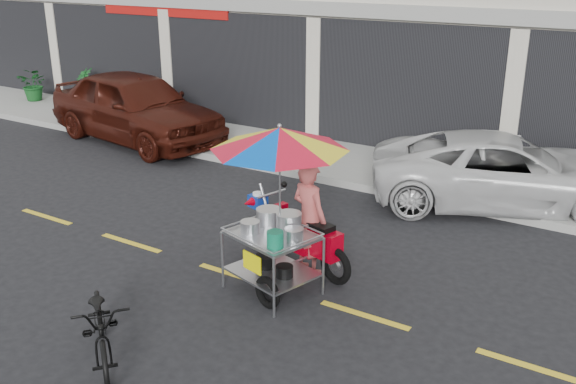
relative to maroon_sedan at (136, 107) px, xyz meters
The scene contains 9 objects.
ground 9.26m from the maroon_sedan, 28.13° to the right, with size 90.00×90.00×0.00m, color black.
sidewalk 8.25m from the maroon_sedan, ahead, with size 45.00×3.00×0.15m, color gray.
centerline 9.26m from the maroon_sedan, 28.13° to the right, with size 42.00×0.10×0.01m, color gold.
maroon_sedan is the anchor object (origin of this frame).
white_pickup 8.54m from the maroon_sedan, ahead, with size 2.11×4.59×1.27m, color silver.
plant_tall 5.56m from the maroon_sedan, 166.92° to the left, with size 0.87×0.75×0.96m, color #124619.
plant_short 3.93m from the maroon_sedan, 155.85° to the left, with size 0.60×0.60×1.07m, color #124619.
near_bicycle 9.10m from the maroon_sedan, 47.64° to the right, with size 0.57×1.63×0.86m, color black.
food_vendor_rig 8.03m from the maroon_sedan, 30.90° to the right, with size 2.25×2.21×2.28m.
Camera 1 is at (2.89, -6.36, 4.17)m, focal length 40.00 mm.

